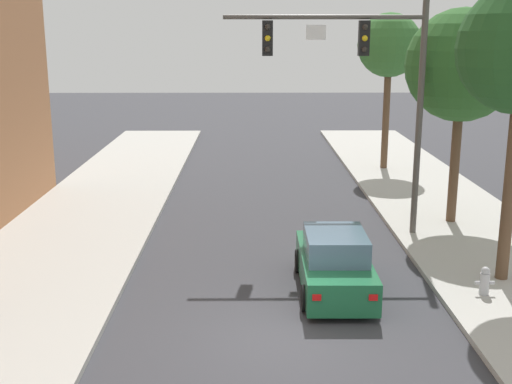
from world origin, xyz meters
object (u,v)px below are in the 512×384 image
Objects in this scene: traffic_signal_mast at (366,72)px; street_tree_third at (389,46)px; fire_hydrant at (485,281)px; car_lead_green at (334,264)px; street_tree_second at (462,66)px.

traffic_signal_mast reaches higher than street_tree_third.
fire_hydrant is 0.10× the size of street_tree_third.
street_tree_third is at bearing 73.98° from car_lead_green.
fire_hydrant is 16.58m from street_tree_third.
street_tree_third is (4.31, 15.02, 5.15)m from car_lead_green.
street_tree_third is at bearing 74.57° from traffic_signal_mast.
street_tree_third reaches higher than car_lead_green.
street_tree_second is (3.37, 1.30, 0.11)m from traffic_signal_mast.
car_lead_green is 3.73m from fire_hydrant.
street_tree_second is (1.13, 6.51, 4.92)m from fire_hydrant.
car_lead_green is 8.92m from street_tree_second.
fire_hydrant is at bearing -99.89° from street_tree_second.
traffic_signal_mast reaches higher than fire_hydrant.
fire_hydrant is (2.24, -5.20, -4.82)m from traffic_signal_mast.
traffic_signal_mast is at bearing -105.43° from street_tree_third.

